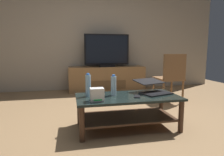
{
  "coord_description": "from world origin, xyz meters",
  "views": [
    {
      "loc": [
        -0.53,
        -2.24,
        0.94
      ],
      "look_at": [
        0.06,
        0.45,
        0.55
      ],
      "focal_mm": 31.17,
      "sensor_mm": 36.0,
      "label": 1
    }
  ],
  "objects": [
    {
      "name": "television",
      "position": [
        0.32,
        2.22,
        0.93
      ],
      "size": [
        1.04,
        0.2,
        0.75
      ],
      "color": "black",
      "rests_on": "media_cabinet"
    },
    {
      "name": "ground_plane",
      "position": [
        0.0,
        0.0,
        0.0
      ],
      "size": [
        7.68,
        7.68,
        0.0
      ],
      "primitive_type": "plane",
      "color": "olive"
    },
    {
      "name": "laptop",
      "position": [
        0.5,
        0.03,
        0.46
      ],
      "size": [
        0.45,
        0.48,
        0.16
      ],
      "color": "black",
      "rests_on": "coffee_table"
    },
    {
      "name": "media_cabinet",
      "position": [
        0.32,
        2.24,
        0.28
      ],
      "size": [
        1.77,
        0.47,
        0.57
      ],
      "color": "olive",
      "rests_on": "ground"
    },
    {
      "name": "back_wall",
      "position": [
        0.0,
        2.56,
        1.4
      ],
      "size": [
        6.4,
        0.12,
        2.8
      ],
      "primitive_type": "cube",
      "color": "#B2A38C",
      "rests_on": "ground"
    },
    {
      "name": "router_box",
      "position": [
        -0.25,
        -0.22,
        0.47
      ],
      "size": [
        0.15,
        0.11,
        0.14
      ],
      "color": "white",
      "rests_on": "coffee_table"
    },
    {
      "name": "coffee_table",
      "position": [
        0.14,
        -0.05,
        0.28
      ],
      "size": [
        1.23,
        0.6,
        0.4
      ],
      "color": "black",
      "rests_on": "ground"
    },
    {
      "name": "cell_phone",
      "position": [
        0.24,
        -0.12,
        0.41
      ],
      "size": [
        0.12,
        0.16,
        0.01
      ],
      "primitive_type": "cube",
      "rotation": [
        0.0,
        0.0,
        -0.36
      ],
      "color": "black",
      "rests_on": "coffee_table"
    },
    {
      "name": "dining_chair",
      "position": [
        1.23,
        0.9,
        0.49
      ],
      "size": [
        0.45,
        0.45,
        0.88
      ],
      "color": "brown",
      "rests_on": "ground"
    },
    {
      "name": "water_bottle_far",
      "position": [
        -0.32,
        0.02,
        0.53
      ],
      "size": [
        0.06,
        0.06,
        0.28
      ],
      "color": "#99C6E5",
      "rests_on": "coffee_table"
    },
    {
      "name": "tv_remote",
      "position": [
        -0.17,
        0.15,
        0.41
      ],
      "size": [
        0.11,
        0.16,
        0.02
      ],
      "primitive_type": "cube",
      "rotation": [
        0.0,
        0.0,
        0.46
      ],
      "color": "#99999E",
      "rests_on": "coffee_table"
    },
    {
      "name": "water_bottle_near",
      "position": [
        -0.02,
        0.02,
        0.52
      ],
      "size": [
        0.07,
        0.07,
        0.25
      ],
      "color": "silver",
      "rests_on": "coffee_table"
    }
  ]
}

